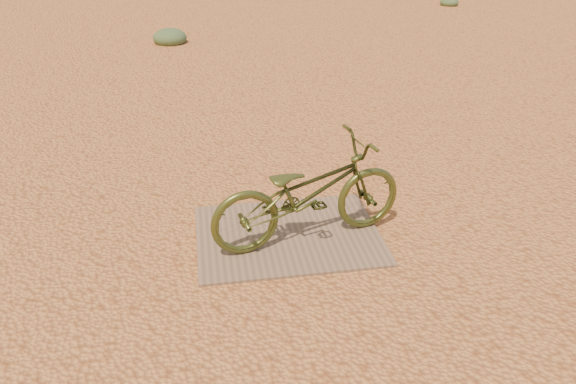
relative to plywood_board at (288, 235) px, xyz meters
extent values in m
plane|color=#D68E4F|center=(-0.35, -0.03, -0.01)|extent=(120.00, 120.00, 0.00)
cube|color=#7B6351|center=(0.00, 0.00, 0.00)|extent=(1.46, 1.12, 0.02)
imported|color=#414D20|center=(0.14, -0.09, 0.42)|extent=(1.63, 0.86, 0.82)
ellipsoid|color=#506C47|center=(-1.05, 6.87, -0.01)|extent=(0.62, 0.62, 0.34)
ellipsoid|color=#506C47|center=(5.66, 9.72, -0.01)|extent=(0.45, 0.45, 0.25)
camera|label=1|loc=(-0.63, -3.76, 2.42)|focal=35.00mm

